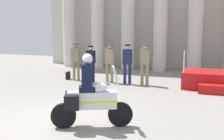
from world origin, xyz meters
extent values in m
plane|color=gray|center=(0.00, 0.00, 0.00)|extent=(28.00, 28.00, 0.00)
cube|color=beige|center=(0.36, 10.41, 3.66)|extent=(12.55, 0.30, 7.32)
cylinder|color=beige|center=(-4.25, 9.43, 3.40)|extent=(0.76, 0.76, 6.81)
cylinder|color=beige|center=(-2.40, 9.43, 3.40)|extent=(0.76, 0.76, 6.81)
cylinder|color=beige|center=(-0.56, 9.43, 3.40)|extent=(0.76, 0.76, 6.81)
cylinder|color=beige|center=(1.29, 9.43, 3.40)|extent=(0.76, 0.76, 6.81)
cylinder|color=beige|center=(3.13, 9.43, 3.40)|extent=(0.76, 0.76, 6.81)
cube|color=#B71414|center=(4.37, 5.75, 0.34)|extent=(2.98, 1.60, 0.68)
cube|color=#B71414|center=(4.37, 4.70, 0.17)|extent=(1.64, 0.50, 0.34)
cylinder|color=silver|center=(2.95, 5.03, 1.13)|extent=(0.05, 0.05, 0.90)
cylinder|color=#7A7056|center=(-2.04, 5.42, 0.43)|extent=(0.13, 0.13, 0.87)
cylinder|color=#7A7056|center=(-1.82, 5.42, 0.43)|extent=(0.13, 0.13, 0.87)
cube|color=#7A7056|center=(-1.93, 5.42, 1.19)|extent=(0.39, 0.24, 0.64)
sphere|color=#997056|center=(-1.93, 5.42, 1.62)|extent=(0.21, 0.21, 0.21)
cylinder|color=#494334|center=(-1.93, 5.42, 1.70)|extent=(0.24, 0.24, 0.06)
cylinder|color=black|center=(-1.25, 5.31, 0.43)|extent=(0.13, 0.13, 0.86)
cylinder|color=black|center=(-1.03, 5.31, 0.43)|extent=(0.13, 0.13, 0.86)
cube|color=black|center=(-1.14, 5.31, 1.15)|extent=(0.39, 0.24, 0.57)
sphere|color=beige|center=(-1.14, 5.31, 1.53)|extent=(0.21, 0.21, 0.21)
cylinder|color=black|center=(-1.14, 5.31, 1.61)|extent=(0.24, 0.24, 0.06)
cylinder|color=gray|center=(-0.43, 5.49, 0.42)|extent=(0.13, 0.13, 0.85)
cylinder|color=gray|center=(-0.21, 5.49, 0.42)|extent=(0.13, 0.13, 0.85)
cube|color=gray|center=(-0.32, 5.49, 1.17)|extent=(0.39, 0.24, 0.66)
sphere|color=tan|center=(-0.32, 5.49, 1.61)|extent=(0.21, 0.21, 0.21)
cylinder|color=brown|center=(-0.32, 5.49, 1.69)|extent=(0.24, 0.24, 0.06)
cylinder|color=#191E42|center=(0.42, 5.41, 0.43)|extent=(0.13, 0.13, 0.87)
cylinder|color=#191E42|center=(0.64, 5.41, 0.43)|extent=(0.13, 0.13, 0.87)
cube|color=#191E42|center=(0.53, 5.41, 1.19)|extent=(0.39, 0.24, 0.65)
sphere|color=beige|center=(0.53, 5.41, 1.62)|extent=(0.21, 0.21, 0.21)
cylinder|color=black|center=(0.53, 5.41, 1.70)|extent=(0.24, 0.24, 0.06)
cylinder|color=#847A5B|center=(1.19, 5.41, 0.45)|extent=(0.13, 0.13, 0.91)
cylinder|color=#847A5B|center=(1.41, 5.41, 0.45)|extent=(0.13, 0.13, 0.91)
cube|color=#847A5B|center=(1.30, 5.41, 1.22)|extent=(0.39, 0.24, 0.63)
sphere|color=tan|center=(1.30, 5.41, 1.64)|extent=(0.21, 0.21, 0.21)
cylinder|color=#4F4937|center=(1.30, 5.41, 1.72)|extent=(0.24, 0.24, 0.06)
cylinder|color=black|center=(1.78, 0.20, 0.32)|extent=(0.63, 0.34, 0.64)
cylinder|color=black|center=(0.44, -0.37, 0.32)|extent=(0.64, 0.38, 0.64)
cube|color=silver|center=(1.11, -0.08, 0.72)|extent=(1.27, 0.78, 0.44)
ellipsoid|color=silver|center=(1.25, -0.03, 1.04)|extent=(0.60, 0.50, 0.26)
cube|color=yellow|center=(1.11, -0.08, 0.70)|extent=(1.29, 0.79, 0.06)
cube|color=silver|center=(1.66, 0.15, 1.34)|extent=(0.30, 0.43, 0.47)
cube|color=black|center=(0.55, -0.04, 0.72)|extent=(0.40, 0.31, 0.36)
cube|color=black|center=(0.75, -0.52, 0.72)|extent=(0.40, 0.31, 0.36)
cube|color=black|center=(1.00, -0.13, 1.01)|extent=(0.50, 0.47, 0.14)
cube|color=black|center=(1.00, -0.13, 1.36)|extent=(0.38, 0.43, 0.56)
sphere|color=silver|center=(1.02, -0.12, 1.77)|extent=(0.26, 0.26, 0.26)
cube|color=black|center=(-2.41, 5.53, 0.18)|extent=(0.10, 0.32, 0.36)
camera|label=1|loc=(3.86, -6.76, 2.65)|focal=46.96mm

